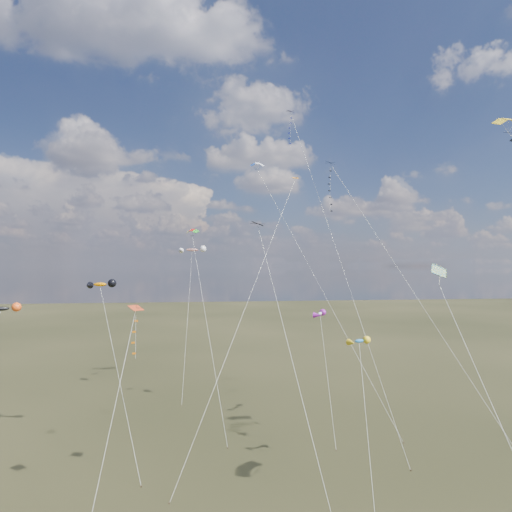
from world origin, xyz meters
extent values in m
cube|color=black|center=(9.30, 21.13, 30.16)|extent=(1.23, 1.23, 0.43)
cylinder|color=silver|center=(15.49, 12.62, 15.08)|extent=(12.40, 17.05, 30.17)
cube|color=#12114C|center=(6.12, 28.62, 38.71)|extent=(1.17, 1.16, 0.33)
cylinder|color=silver|center=(9.13, 17.87, 19.35)|extent=(6.04, 21.53, 38.72)
cube|color=#332316|center=(12.14, 7.12, 0.06)|extent=(0.10, 0.10, 0.12)
cube|color=black|center=(-1.83, 4.06, 21.19)|extent=(1.08, 1.12, 0.33)
cylinder|color=silver|center=(-0.02, -1.35, 10.59)|extent=(3.66, 10.84, 21.20)
cube|color=#C03918|center=(-11.12, 5.15, 14.70)|extent=(1.28, 1.28, 0.38)
cylinder|color=silver|center=(-12.20, 1.00, 7.35)|extent=(2.20, 8.33, 14.71)
cube|color=orange|center=(5.61, 23.37, 28.67)|extent=(0.82, 0.78, 0.28)
cylinder|color=silver|center=(-1.45, 13.90, 14.34)|extent=(14.15, 18.97, 28.69)
cube|color=#332316|center=(-8.51, 4.43, 0.06)|extent=(0.10, 0.10, 0.12)
cylinder|color=silver|center=(8.51, 24.20, 16.53)|extent=(11.84, 22.21, 33.08)
cube|color=#332316|center=(14.41, 13.11, 0.06)|extent=(0.10, 0.10, 0.12)
cylinder|color=silver|center=(10.64, -7.30, 8.94)|extent=(1.15, 15.77, 17.90)
cylinder|color=silver|center=(-5.09, 23.76, 11.47)|extent=(3.57, 19.03, 22.96)
cube|color=#332316|center=(-3.32, 14.26, 0.06)|extent=(0.10, 0.10, 0.12)
ellipsoid|color=black|center=(-25.60, 17.34, 13.69)|extent=(3.30, 2.14, 1.02)
ellipsoid|color=orange|center=(-16.48, 19.26, 15.97)|extent=(2.94, 1.47, 1.05)
cylinder|color=silver|center=(-13.68, 13.33, 7.98)|extent=(5.65, 11.89, 15.98)
cube|color=#332316|center=(-10.87, 7.40, 0.06)|extent=(0.10, 0.10, 0.12)
ellipsoid|color=silver|center=(7.93, 20.73, 12.40)|extent=(1.95, 2.50, 0.78)
cylinder|color=silver|center=(7.49, 16.48, 6.20)|extent=(0.91, 8.53, 12.42)
cube|color=#332316|center=(7.04, 12.22, 0.06)|extent=(0.10, 0.10, 0.12)
ellipsoid|color=red|center=(-6.84, 42.04, 20.50)|extent=(3.84, 1.40, 1.19)
cylinder|color=silver|center=(-7.48, 35.38, 10.25)|extent=(1.31, 13.33, 20.51)
cube|color=#332316|center=(-8.13, 28.73, 0.06)|extent=(0.10, 0.10, 0.12)
ellipsoid|color=blue|center=(7.94, 8.31, 11.23)|extent=(2.01, 1.29, 0.74)
cylinder|color=silver|center=(6.72, 3.56, 5.61)|extent=(2.48, 9.52, 11.24)
camera|label=1|loc=(-6.86, -30.80, 17.89)|focal=32.00mm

